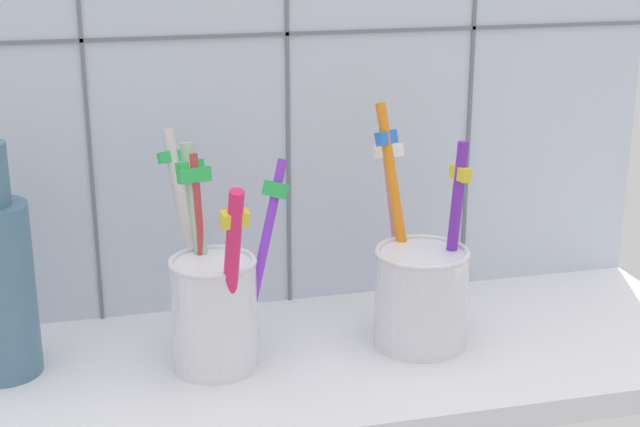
{
  "coord_description": "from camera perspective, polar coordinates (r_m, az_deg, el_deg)",
  "views": [
    {
      "loc": [
        -16.17,
        -64.41,
        34.97
      ],
      "look_at": [
        0.0,
        0.08,
        13.35
      ],
      "focal_mm": 53.68,
      "sensor_mm": 36.0,
      "label": 1
    }
  ],
  "objects": [
    {
      "name": "counter_slab",
      "position": [
        0.75,
        0.01,
        -9.08
      ],
      "size": [
        64.0,
        22.0,
        2.0
      ],
      "primitive_type": "cube",
      "color": "silver",
      "rests_on": "ground"
    },
    {
      "name": "toothbrush_cup_right",
      "position": [
        0.75,
        5.97,
        -4.48
      ],
      "size": [
        7.34,
        11.18,
        18.38
      ],
      "color": "silver",
      "rests_on": "counter_slab"
    },
    {
      "name": "tile_wall_back",
      "position": [
        0.79,
        -2.13,
        8.93
      ],
      "size": [
        64.0,
        2.2,
        45.0
      ],
      "color": "silver",
      "rests_on": "ground"
    },
    {
      "name": "toothbrush_cup_left",
      "position": [
        0.71,
        -6.35,
        -5.19
      ],
      "size": [
        9.68,
        13.71,
        16.65
      ],
      "color": "white",
      "rests_on": "counter_slab"
    }
  ]
}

